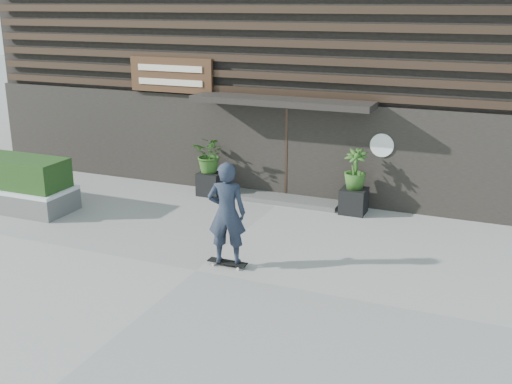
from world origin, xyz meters
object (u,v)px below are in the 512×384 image
at_px(planter_pot_right, 354,201).
at_px(planter_pot_left, 211,183).
at_px(skateboarder, 227,213).
at_px(raised_bed, 8,197).

bearing_deg(planter_pot_right, planter_pot_left, 180.00).
xyz_separation_m(planter_pot_right, skateboarder, (-1.44, -3.99, 0.77)).
height_order(raised_bed, skateboarder, skateboarder).
relative_size(planter_pot_left, skateboarder, 0.29).
bearing_deg(planter_pot_left, planter_pot_right, 0.00).
bearing_deg(planter_pot_right, skateboarder, -109.85).
xyz_separation_m(raised_bed, skateboarder, (6.53, -1.17, 0.82)).
relative_size(raised_bed, skateboarder, 1.70).
bearing_deg(raised_bed, planter_pot_left, 33.99).
bearing_deg(planter_pot_left, raised_bed, -146.01).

